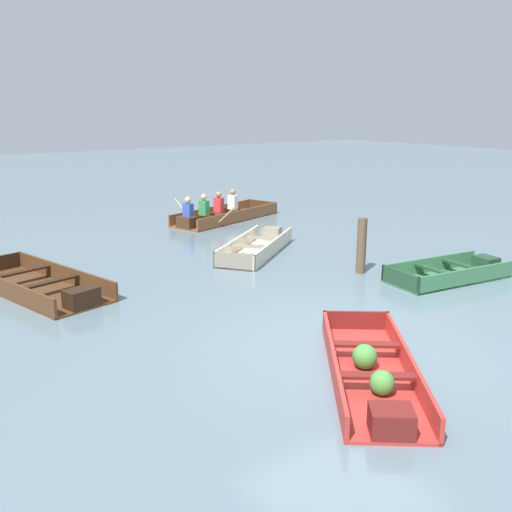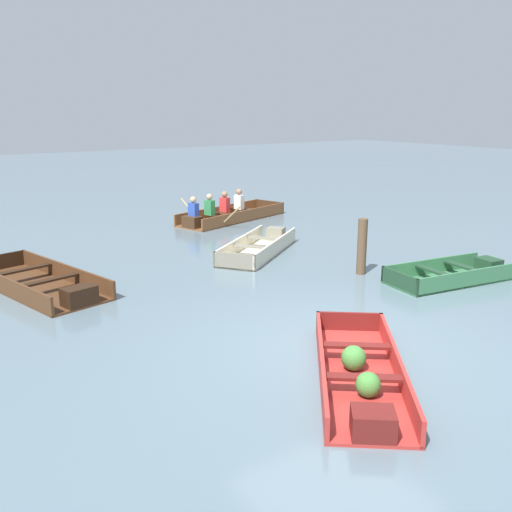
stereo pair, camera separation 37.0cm
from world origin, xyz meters
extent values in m
plane|color=slate|center=(0.00, 0.00, 0.00)|extent=(80.00, 80.00, 0.00)
cube|color=#AD2D28|center=(-0.48, -0.90, 0.02)|extent=(2.73, 3.07, 0.04)
cube|color=#AD2D28|center=(-0.10, -1.20, 0.16)|extent=(1.98, 2.47, 0.32)
cube|color=#AD2D28|center=(-0.85, -0.61, 0.16)|extent=(1.98, 2.47, 0.32)
cube|color=maroon|center=(0.48, 0.30, 0.16)|extent=(0.82, 0.67, 0.32)
cube|color=maroon|center=(-1.33, -1.98, 0.18)|extent=(0.58, 0.56, 0.29)
cube|color=maroon|center=(-0.77, -1.27, 0.24)|extent=(0.81, 0.69, 0.04)
cube|color=maroon|center=(-0.18, -0.54, 0.24)|extent=(0.81, 0.69, 0.04)
sphere|color=#428438|center=(-0.78, -1.36, 0.19)|extent=(0.30, 0.30, 0.30)
sphere|color=#428438|center=(-0.43, -0.74, 0.20)|extent=(0.33, 0.33, 0.33)
cube|color=#387047|center=(3.97, 1.16, 0.02)|extent=(2.65, 1.37, 0.04)
cube|color=#387047|center=(4.03, 1.64, 0.17)|extent=(2.52, 0.40, 0.34)
cube|color=#387047|center=(3.90, 0.68, 0.17)|extent=(2.52, 0.40, 0.34)
cube|color=#1E3D27|center=(2.74, 1.33, 0.17)|extent=(0.19, 1.02, 0.34)
cube|color=#1E3D27|center=(5.04, 1.01, 0.19)|extent=(0.42, 0.51, 0.31)
cube|color=#1E3D27|center=(4.34, 1.11, 0.26)|extent=(0.29, 0.94, 0.04)
cube|color=#1E3D27|center=(3.59, 1.21, 0.26)|extent=(0.29, 0.94, 0.04)
cube|color=#4C2D19|center=(-2.92, 5.30, 0.02)|extent=(2.01, 3.64, 0.04)
cube|color=#4C2D19|center=(-2.34, 5.44, 0.18)|extent=(0.84, 3.37, 0.36)
cube|color=#4C2D19|center=(-3.50, 5.16, 0.18)|extent=(0.84, 3.37, 0.36)
cube|color=black|center=(-2.57, 3.80, 0.20)|extent=(0.63, 0.48, 0.32)
cube|color=black|center=(-2.80, 4.80, 0.27)|extent=(1.15, 0.42, 0.04)
cube|color=black|center=(-3.04, 5.80, 0.27)|extent=(1.15, 0.42, 0.04)
cube|color=beige|center=(2.10, 5.13, 0.02)|extent=(3.02, 2.55, 0.04)
cube|color=beige|center=(1.84, 5.49, 0.18)|extent=(2.50, 1.83, 0.37)
cube|color=beige|center=(2.36, 4.77, 0.18)|extent=(2.50, 1.83, 0.37)
cube|color=gray|center=(0.89, 4.25, 0.18)|extent=(0.59, 0.80, 0.37)
cube|color=gray|center=(3.19, 5.92, 0.20)|extent=(0.54, 0.56, 0.33)
cube|color=gray|center=(2.47, 5.40, 0.27)|extent=(0.63, 0.78, 0.04)
cube|color=gray|center=(1.73, 4.86, 0.27)|extent=(0.63, 0.78, 0.04)
cube|color=brown|center=(3.82, 9.05, 0.02)|extent=(3.95, 2.19, 0.04)
cube|color=brown|center=(3.97, 8.52, 0.18)|extent=(3.64, 1.12, 0.36)
cube|color=brown|center=(3.66, 9.58, 0.18)|extent=(3.64, 1.12, 0.36)
cube|color=#3F2716|center=(5.60, 9.58, 0.18)|extent=(0.38, 1.13, 0.36)
cube|color=#3F2716|center=(2.18, 8.57, 0.20)|extent=(0.49, 0.60, 0.33)
cube|color=#3F2716|center=(3.27, 8.89, 0.27)|extent=(0.45, 1.06, 0.04)
cube|color=#3F2716|center=(4.36, 9.21, 0.27)|extent=(0.45, 1.06, 0.04)
cube|color=white|center=(4.13, 9.15, 0.51)|extent=(0.25, 0.32, 0.44)
sphere|color=#9E7051|center=(4.13, 9.15, 0.83)|extent=(0.18, 0.18, 0.18)
cube|color=red|center=(3.50, 8.96, 0.51)|extent=(0.25, 0.32, 0.44)
sphere|color=#9E7051|center=(3.50, 8.96, 0.83)|extent=(0.18, 0.18, 0.18)
cube|color=#338C4C|center=(2.87, 8.77, 0.51)|extent=(0.25, 0.32, 0.44)
sphere|color=tan|center=(2.87, 8.77, 0.83)|extent=(0.18, 0.18, 0.18)
cube|color=#2D4CA5|center=(2.23, 8.58, 0.51)|extent=(0.25, 0.32, 0.44)
sphere|color=tan|center=(2.23, 8.58, 0.83)|extent=(0.18, 0.18, 0.18)
cylinder|color=tan|center=(3.12, 7.93, 0.41)|extent=(0.22, 0.63, 0.55)
cylinder|color=tan|center=(2.62, 9.61, 0.41)|extent=(0.22, 0.63, 0.55)
cylinder|color=brown|center=(2.91, 2.53, 0.58)|extent=(0.19, 0.19, 1.16)
camera|label=1|loc=(-5.60, -5.44, 3.34)|focal=40.00mm
camera|label=2|loc=(-5.30, -5.66, 3.34)|focal=40.00mm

